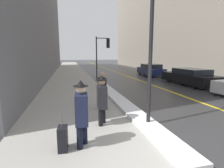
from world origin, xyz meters
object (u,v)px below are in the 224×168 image
object	(u,v)px
rolling_suitcase	(63,139)
parked_car_black	(190,77)
lamp_post	(151,34)
pedestrian_nearside	(81,111)
pedestrian_in_fedora	(102,98)
pedestrian_with_shoulder_bag	(102,89)
parked_car_navy	(151,70)
traffic_light_near	(103,49)

from	to	relation	value
rolling_suitcase	parked_car_black	bearing A→B (deg)	132.44
lamp_post	pedestrian_nearside	size ratio (longest dim) A/B	2.86
pedestrian_nearside	pedestrian_in_fedora	distance (m)	1.45
pedestrian_with_shoulder_bag	parked_car_navy	world-z (taller)	pedestrian_with_shoulder_bag
pedestrian_with_shoulder_bag	parked_car_black	bearing A→B (deg)	123.27
traffic_light_near	parked_car_navy	bearing A→B (deg)	20.49
traffic_light_near	pedestrian_nearside	bearing A→B (deg)	-96.41
traffic_light_near	pedestrian_nearside	distance (m)	12.92
parked_car_black	pedestrian_in_fedora	bearing A→B (deg)	125.36
lamp_post	parked_car_black	world-z (taller)	lamp_post
parked_car_black	parked_car_navy	distance (m)	6.34
pedestrian_in_fedora	rolling_suitcase	size ratio (longest dim) A/B	1.72
pedestrian_nearside	rolling_suitcase	size ratio (longest dim) A/B	1.77
pedestrian_in_fedora	parked_car_black	distance (m)	10.18
traffic_light_near	pedestrian_in_fedora	bearing A→B (deg)	-94.26
traffic_light_near	pedestrian_with_shoulder_bag	size ratio (longest dim) A/B	2.53
parked_car_navy	rolling_suitcase	bearing A→B (deg)	151.16
traffic_light_near	pedestrian_with_shoulder_bag	xyz separation A→B (m)	(-1.93, -9.43, -2.01)
lamp_post	parked_car_black	bearing A→B (deg)	44.74
pedestrian_in_fedora	parked_car_navy	bearing A→B (deg)	151.27
lamp_post	pedestrian_with_shoulder_bag	size ratio (longest dim) A/B	3.06
pedestrian_in_fedora	rolling_suitcase	xyz separation A→B (m)	(-1.20, -1.33, -0.59)
pedestrian_nearside	rolling_suitcase	world-z (taller)	pedestrian_nearside
parked_car_navy	rolling_suitcase	xyz separation A→B (m)	(-9.09, -13.84, -0.32)
traffic_light_near	parked_car_black	bearing A→B (deg)	-33.46
pedestrian_in_fedora	pedestrian_with_shoulder_bag	world-z (taller)	pedestrian_in_fedora
lamp_post	pedestrian_in_fedora	size ratio (longest dim) A/B	2.95
parked_car_black	pedestrian_with_shoulder_bag	bearing A→B (deg)	117.77
lamp_post	parked_car_black	size ratio (longest dim) A/B	0.99
pedestrian_with_shoulder_bag	parked_car_black	world-z (taller)	pedestrian_with_shoulder_bag
traffic_light_near	parked_car_navy	size ratio (longest dim) A/B	0.94
traffic_light_near	pedestrian_with_shoulder_bag	bearing A→B (deg)	-94.36
lamp_post	rolling_suitcase	size ratio (longest dim) A/B	5.08
pedestrian_nearside	parked_car_black	xyz separation A→B (m)	(8.83, 7.41, -0.32)
parked_car_navy	rolling_suitcase	world-z (taller)	parked_car_navy
pedestrian_with_shoulder_bag	parked_car_navy	bearing A→B (deg)	148.46
parked_car_black	rolling_suitcase	xyz separation A→B (m)	(-9.29, -7.50, -0.30)
pedestrian_with_shoulder_bag	parked_car_navy	distance (m)	13.15
parked_car_black	lamp_post	bearing A→B (deg)	132.77
parked_car_navy	rolling_suitcase	size ratio (longest dim) A/B	4.48
traffic_light_near	parked_car_navy	xyz separation A→B (m)	(5.63, 1.33, -2.26)
traffic_light_near	pedestrian_in_fedora	xyz separation A→B (m)	(-2.26, -11.17, -1.99)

